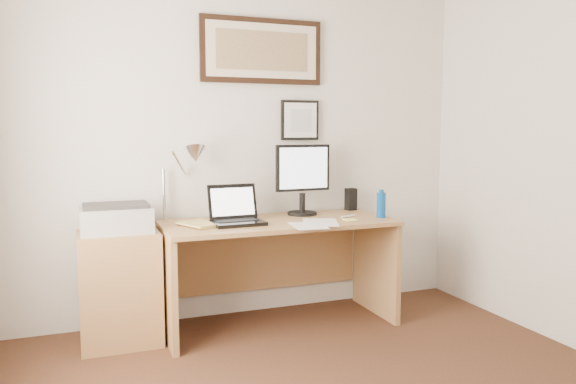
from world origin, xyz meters
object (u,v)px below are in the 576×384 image
side_cabinet (120,288)px  lcd_monitor (303,176)px  desk (274,251)px  book (187,226)px  laptop (236,215)px  water_bottle (381,205)px  printer (116,218)px

side_cabinet → lcd_monitor: bearing=5.6°
desk → lcd_monitor: lcd_monitor is taller
book → laptop: laptop is taller
lcd_monitor → water_bottle: bearing=-33.8°
laptop → lcd_monitor: 0.64m
water_bottle → printer: 1.82m
book → printer: printer is taller
water_bottle → printer: (-1.81, 0.22, -0.02)m
desk → water_bottle: bearing=-17.1°
laptop → printer: bearing=173.4°
side_cabinet → printer: 0.45m
desk → laptop: 0.44m
water_bottle → laptop: laptop is taller
book → desk: 0.71m
desk → laptop: laptop is taller
book → printer: 0.45m
water_bottle → book: size_ratio=0.64×
side_cabinet → lcd_monitor: size_ratio=1.40×
desk → side_cabinet: bearing=-178.1°
book → desk: (0.65, 0.14, -0.25)m
book → laptop: size_ratio=0.81×
laptop → printer: (-0.77, 0.09, 0.01)m
water_bottle → desk: size_ratio=0.11×
water_bottle → side_cabinet: bearing=174.0°
desk → printer: bearing=-179.4°
laptop → printer: laptop is taller
water_bottle → lcd_monitor: lcd_monitor is taller
desk → printer: size_ratio=3.64×
side_cabinet → printer: printer is taller
side_cabinet → laptop: (0.76, -0.06, 0.44)m
side_cabinet → lcd_monitor: (1.33, 0.13, 0.68)m
water_bottle → book: 1.39m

